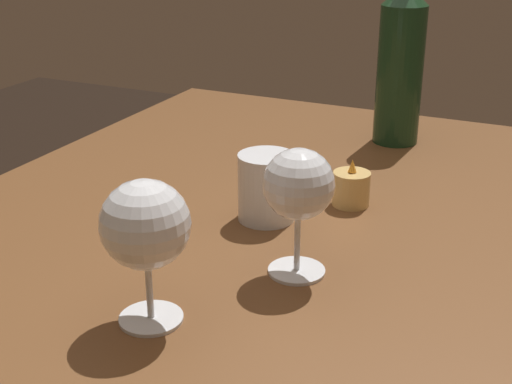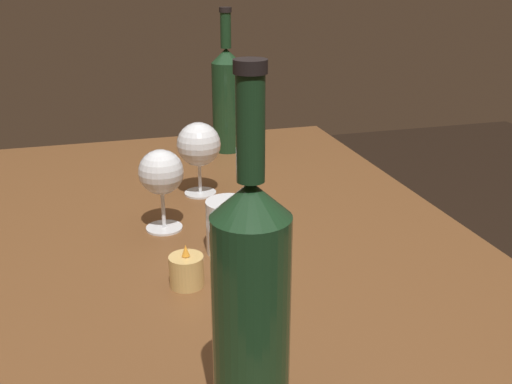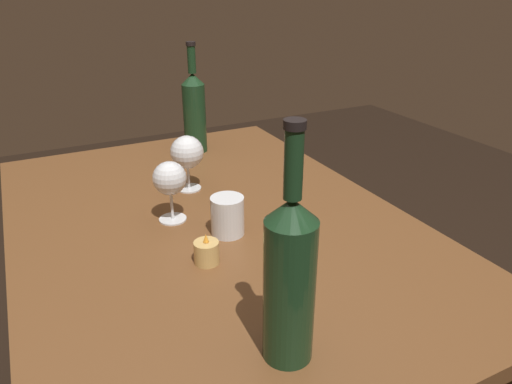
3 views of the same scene
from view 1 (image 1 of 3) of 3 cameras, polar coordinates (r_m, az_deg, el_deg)
dining_table at (r=0.94m, az=-0.61°, el=-9.03°), size 1.30×0.90×0.74m
wine_glass_left at (r=0.71m, az=-8.72°, el=-2.75°), size 0.09×0.09×0.15m
wine_glass_right at (r=0.79m, az=3.37°, el=0.38°), size 0.08×0.08×0.15m
wine_bottle at (r=1.26m, az=11.34°, el=10.14°), size 0.08×0.08×0.38m
water_tumbler at (r=0.95m, az=0.83°, el=0.17°), size 0.08×0.08×0.09m
votive_candle at (r=1.01m, az=7.51°, el=0.20°), size 0.05×0.05×0.07m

